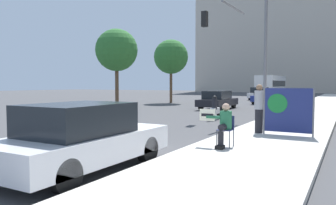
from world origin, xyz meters
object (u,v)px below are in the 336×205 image
protest_banner (288,110)px  motorcycle_on_road (215,109)px  jogger_on_sidewalk (259,108)px  parked_car_curbside (82,138)px  car_on_road_nearest (218,100)px  car_on_road_distant (260,94)px  city_bus_on_road (271,85)px  street_tree_midblock (171,57)px  traffic_light_pole (242,39)px  seated_protester (224,123)px  street_tree_near_curb (117,50)px  car_on_road_midblock (265,96)px

protest_banner → motorcycle_on_road: size_ratio=0.82×
jogger_on_sidewalk → motorcycle_on_road: (-3.44, 4.54, -0.49)m
protest_banner → parked_car_curbside: bearing=-116.2°
car_on_road_nearest → car_on_road_distant: car_on_road_distant is taller
city_bus_on_road → motorcycle_on_road: bearing=-82.8°
car_on_road_distant → parked_car_curbside: bearing=-82.7°
parked_car_curbside → motorcycle_on_road: 11.28m
parked_car_curbside → car_on_road_distant: car_on_road_distant is taller
car_on_road_distant → street_tree_midblock: bearing=-120.0°
car_on_road_nearest → motorcycle_on_road: (2.50, -7.10, -0.15)m
traffic_light_pole → parked_car_curbside: bearing=-90.6°
seated_protester → traffic_light_pole: 8.90m
traffic_light_pole → street_tree_near_curb: bearing=162.0°
jogger_on_sidewalk → parked_car_curbside: (-2.23, -6.67, -0.30)m
protest_banner → street_tree_near_curb: street_tree_near_curb is taller
car_on_road_nearest → motorcycle_on_road: bearing=-70.6°
jogger_on_sidewalk → car_on_road_midblock: size_ratio=0.42×
jogger_on_sidewalk → street_tree_midblock: street_tree_midblock is taller
jogger_on_sidewalk → protest_banner: (1.00, -0.10, -0.03)m
car_on_road_nearest → city_bus_on_road: (-2.09, 29.33, 1.13)m
street_tree_midblock → protest_banner: bearing=-51.0°
parked_car_curbside → street_tree_midblock: street_tree_midblock is taller
car_on_road_midblock → car_on_road_distant: bearing=106.8°
traffic_light_pole → car_on_road_nearest: (-3.84, 6.81, -3.54)m
street_tree_near_curb → motorcycle_on_road: bearing=-21.9°
jogger_on_sidewalk → traffic_light_pole: bearing=-50.7°
jogger_on_sidewalk → seated_protester: bearing=101.8°
car_on_road_distant → motorcycle_on_road: car_on_road_distant is taller
traffic_light_pole → jogger_on_sidewalk: bearing=-66.5°
car_on_road_midblock → car_on_road_distant: (-2.44, 8.05, 0.03)m
protest_banner → car_on_road_distant: protest_banner is taller
car_on_road_nearest → seated_protester: bearing=-68.8°
traffic_light_pole → car_on_road_midblock: 15.80m
car_on_road_midblock → seated_protester: bearing=-80.1°
traffic_light_pole → street_tree_near_curb: 11.48m
parked_car_curbside → motorcycle_on_road: size_ratio=2.08×
car_on_road_midblock → motorcycle_on_road: bearing=-86.9°
traffic_light_pole → car_on_road_midblock: size_ratio=1.44×
car_on_road_distant → car_on_road_nearest: bearing=-87.3°
protest_banner → street_tree_midblock: size_ratio=0.26×
seated_protester → motorcycle_on_road: (-3.23, 7.69, -0.25)m
parked_car_curbside → car_on_road_distant: size_ratio=0.91×
car_on_road_nearest → car_on_road_midblock: size_ratio=1.08×
jogger_on_sidewalk → car_on_road_midblock: (-4.28, 20.08, -0.32)m
protest_banner → parked_car_curbside: (-3.23, -6.57, -0.27)m
parked_car_curbside → street_tree_midblock: 26.48m
jogger_on_sidewalk → street_tree_near_curb: (-13.02, 8.38, 3.48)m
jogger_on_sidewalk → traffic_light_pole: traffic_light_pole is taller
seated_protester → street_tree_near_curb: bearing=145.1°
protest_banner → car_on_road_nearest: (-6.95, 11.74, -0.31)m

